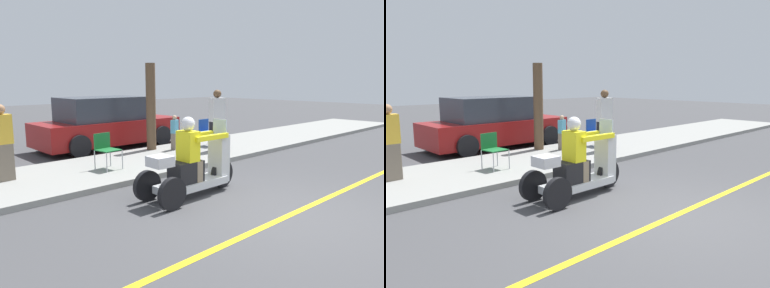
# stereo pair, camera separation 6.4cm
# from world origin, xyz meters

# --- Properties ---
(ground_plane) EXTENTS (60.00, 60.00, 0.00)m
(ground_plane) POSITION_xyz_m (0.00, 0.00, 0.00)
(ground_plane) COLOR #424244
(lane_stripe) EXTENTS (24.00, 0.12, 0.01)m
(lane_stripe) POSITION_xyz_m (-0.39, 0.00, 0.00)
(lane_stripe) COLOR gold
(lane_stripe) RESTS_ON ground
(sidewalk_strip) EXTENTS (28.00, 2.80, 0.12)m
(sidewalk_strip) POSITION_xyz_m (0.00, 4.60, 0.06)
(sidewalk_strip) COLOR gray
(sidewalk_strip) RESTS_ON ground
(motorcycle_trike) EXTENTS (2.18, 0.78, 1.49)m
(motorcycle_trike) POSITION_xyz_m (-0.38, 1.83, 0.54)
(motorcycle_trike) COLOR black
(motorcycle_trike) RESTS_ON ground
(spectator_near_curb) EXTENTS (0.46, 0.32, 1.75)m
(spectator_near_curb) POSITION_xyz_m (2.85, 4.16, 0.96)
(spectator_near_curb) COLOR black
(spectator_near_curb) RESTS_ON sidewalk_strip
(spectator_with_child) EXTENTS (0.38, 0.24, 1.55)m
(spectator_with_child) POSITION_xyz_m (-2.68, 4.94, 0.87)
(spectator_with_child) COLOR #726656
(spectator_with_child) RESTS_ON sidewalk_strip
(spectator_far_back) EXTENTS (0.27, 0.22, 1.01)m
(spectator_far_back) POSITION_xyz_m (2.06, 5.11, 0.61)
(spectator_far_back) COLOR #726656
(spectator_far_back) RESTS_ON sidewalk_strip
(folding_chair_set_back) EXTENTS (0.48, 0.48, 0.82)m
(folding_chair_set_back) POSITION_xyz_m (3.22, 4.93, 0.62)
(folding_chair_set_back) COLOR #A5A8AD
(folding_chair_set_back) RESTS_ON sidewalk_strip
(folding_chair_curbside) EXTENTS (0.51, 0.51, 0.82)m
(folding_chair_curbside) POSITION_xyz_m (-0.66, 4.41, 0.62)
(folding_chair_curbside) COLOR #A5A8AD
(folding_chair_curbside) RESTS_ON sidewalk_strip
(parked_car_lot_far) EXTENTS (4.55, 2.00, 1.62)m
(parked_car_lot_far) POSITION_xyz_m (1.18, 7.40, 0.76)
(parked_car_lot_far) COLOR maroon
(parked_car_lot_far) RESTS_ON ground
(tree_trunk) EXTENTS (0.28, 0.28, 2.50)m
(tree_trunk) POSITION_xyz_m (1.61, 5.63, 1.37)
(tree_trunk) COLOR brown
(tree_trunk) RESTS_ON sidewalk_strip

